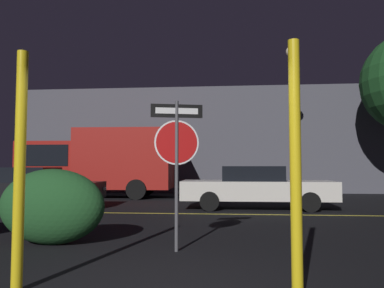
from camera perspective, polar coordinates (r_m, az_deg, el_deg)
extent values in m
cube|color=gold|center=(11.01, 1.03, -10.58)|extent=(34.36, 0.12, 0.01)
cylinder|color=#4C4C51|center=(6.12, -2.36, -4.80)|extent=(0.06, 0.06, 2.45)
cylinder|color=white|center=(6.13, -2.35, 0.24)|extent=(0.72, 0.19, 0.74)
cylinder|color=#B71414|center=(6.13, -2.35, 0.24)|extent=(0.66, 0.19, 0.68)
cube|color=black|center=(6.18, -2.34, 5.05)|extent=(0.84, 0.23, 0.22)
cube|color=white|center=(6.18, -2.34, 5.05)|extent=(0.69, 0.20, 0.10)
cylinder|color=yellow|center=(4.60, -24.77, -3.50)|extent=(0.12, 0.12, 2.68)
cylinder|color=yellow|center=(4.03, 15.51, -3.54)|extent=(0.12, 0.12, 2.70)
ellipsoid|color=#1E4C23|center=(7.14, -20.56, -8.89)|extent=(1.89, 0.95, 1.33)
cube|color=black|center=(13.75, -23.56, -6.47)|extent=(4.80, 1.96, 0.55)
cube|color=black|center=(13.79, -24.04, -4.28)|extent=(1.95, 1.60, 0.49)
cylinder|color=black|center=(13.98, -16.56, -7.70)|extent=(0.61, 0.22, 0.60)
cylinder|color=black|center=(12.38, -19.23, -8.21)|extent=(0.61, 0.22, 0.60)
cylinder|color=black|center=(15.21, -27.13, -7.11)|extent=(0.61, 0.22, 0.60)
sphere|color=#F4EFCC|center=(13.39, -13.20, -6.64)|extent=(0.14, 0.14, 0.14)
sphere|color=#F4EFCC|center=(12.33, -14.64, -6.90)|extent=(0.14, 0.14, 0.14)
cube|color=silver|center=(12.47, 9.86, -6.93)|extent=(4.89, 1.70, 0.60)
cube|color=black|center=(12.44, 9.16, -4.46)|extent=(1.96, 1.46, 0.48)
cylinder|color=black|center=(13.50, 16.07, -7.86)|extent=(0.60, 0.20, 0.60)
cylinder|color=black|center=(11.91, 17.58, -8.44)|extent=(0.60, 0.20, 0.60)
cylinder|color=black|center=(13.27, 2.98, -8.07)|extent=(0.60, 0.20, 0.60)
cylinder|color=black|center=(11.65, 2.68, -8.71)|extent=(0.60, 0.20, 0.60)
sphere|color=#F4EFCC|center=(13.41, 20.33, -6.39)|extent=(0.14, 0.14, 0.14)
sphere|color=#F4EFCC|center=(12.40, 21.62, -6.62)|extent=(0.14, 0.14, 0.14)
cube|color=maroon|center=(18.08, -20.47, -3.04)|extent=(2.61, 2.26, 2.07)
cube|color=black|center=(18.09, -20.44, -1.73)|extent=(2.35, 2.30, 0.91)
cube|color=maroon|center=(17.01, -10.10, -2.25)|extent=(4.21, 2.44, 2.63)
cylinder|color=black|center=(17.07, -21.86, -6.40)|extent=(0.85, 0.31, 0.84)
cylinder|color=black|center=(19.10, -18.99, -6.12)|extent=(0.85, 0.31, 0.84)
cylinder|color=black|center=(15.78, -8.48, -6.87)|extent=(0.85, 0.31, 0.84)
cylinder|color=black|center=(17.96, -7.01, -6.46)|extent=(0.85, 0.31, 0.84)
cylinder|color=#4C4C51|center=(16.15, 15.11, 2.42)|extent=(0.16, 0.16, 5.98)
sphere|color=#F9E5B2|center=(16.78, 14.93, 13.45)|extent=(0.47, 0.47, 0.47)
cube|color=#4C4C56|center=(22.04, 9.79, 0.35)|extent=(25.73, 4.55, 5.63)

